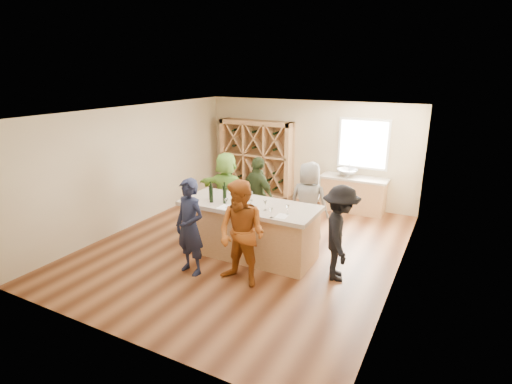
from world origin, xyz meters
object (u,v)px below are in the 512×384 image
at_px(wine_bottle_b, 211,195).
at_px(person_near_right, 242,234).
at_px(sink, 347,173).
at_px(wine_bottle_d, 225,196).
at_px(person_near_left, 190,227).
at_px(person_server, 340,233).
at_px(wine_bottle_c, 225,194).
at_px(tasting_counter_base, 249,231).
at_px(person_far_mid, 258,196).
at_px(person_far_right, 309,202).
at_px(wine_bottle_a, 211,193).
at_px(person_far_left, 227,189).
at_px(wine_rack, 256,159).

bearing_deg(wine_bottle_b, person_near_right, -34.95).
height_order(sink, wine_bottle_d, wine_bottle_d).
xyz_separation_m(person_near_left, person_server, (2.44, 1.03, -0.03)).
bearing_deg(wine_bottle_c, person_near_left, -94.89).
height_order(tasting_counter_base, person_far_mid, person_far_mid).
bearing_deg(wine_bottle_b, wine_bottle_c, 40.49).
bearing_deg(person_near_left, person_far_right, 70.86).
height_order(sink, wine_bottle_b, wine_bottle_b).
bearing_deg(sink, wine_bottle_b, -113.65).
bearing_deg(person_far_right, wine_bottle_c, 46.28).
relative_size(wine_bottle_a, person_far_right, 0.16).
relative_size(sink, person_near_right, 0.29).
bearing_deg(person_near_left, wine_bottle_c, 96.52).
relative_size(wine_bottle_c, person_far_right, 0.18).
relative_size(sink, person_server, 0.32).
bearing_deg(person_far_left, person_far_right, 178.99).
distance_m(wine_bottle_b, person_far_mid, 1.41).
bearing_deg(person_far_mid, person_far_right, -148.75).
distance_m(wine_rack, person_near_right, 5.15).
bearing_deg(person_server, person_far_right, 19.97).
xyz_separation_m(tasting_counter_base, wine_bottle_a, (-0.81, -0.12, 0.72)).
height_order(person_near_right, person_far_left, person_near_right).
distance_m(tasting_counter_base, person_far_left, 1.74).
height_order(wine_bottle_c, person_far_left, person_far_left).
relative_size(wine_bottle_b, wine_bottle_c, 0.98).
bearing_deg(wine_bottle_a, person_far_mid, 68.61).
bearing_deg(person_far_right, sink, -93.11).
bearing_deg(person_far_mid, wine_bottle_c, 106.70).
relative_size(tasting_counter_base, wine_bottle_c, 8.21).
distance_m(wine_bottle_d, person_far_right, 1.88).
bearing_deg(wine_bottle_c, person_far_left, 120.27).
height_order(sink, person_far_right, person_far_right).
relative_size(person_near_left, person_near_right, 0.96).
bearing_deg(tasting_counter_base, wine_bottle_a, -171.49).
relative_size(person_far_right, person_far_left, 0.99).
height_order(person_near_right, person_server, person_near_right).
relative_size(wine_bottle_c, person_near_left, 0.18).
relative_size(wine_bottle_c, person_server, 0.18).
bearing_deg(wine_rack, person_far_right, -43.75).
bearing_deg(tasting_counter_base, person_server, -3.17).
bearing_deg(wine_bottle_c, wine_bottle_d, -57.51).
height_order(person_near_left, person_far_mid, person_near_left).
height_order(tasting_counter_base, wine_bottle_b, wine_bottle_b).
relative_size(wine_rack, wine_bottle_a, 7.69).
relative_size(sink, person_near_left, 0.31).
bearing_deg(person_server, person_near_left, 93.76).
height_order(wine_rack, person_near_left, wine_rack).
bearing_deg(tasting_counter_base, wine_bottle_b, -159.37).
xyz_separation_m(wine_bottle_d, person_far_right, (1.22, 1.39, -0.35)).
bearing_deg(person_near_right, tasting_counter_base, 118.86).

